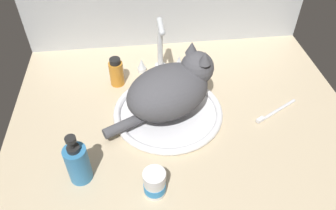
% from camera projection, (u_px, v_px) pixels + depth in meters
% --- Properties ---
extents(countertop, '(1.09, 0.80, 0.03)m').
position_uv_depth(countertop, '(181.00, 113.00, 1.08)').
color(countertop, '#CCB793').
rests_on(countertop, ground).
extents(backsplash_wall, '(1.09, 0.02, 0.38)m').
position_uv_depth(backsplash_wall, '(167.00, 6.00, 1.25)').
color(backsplash_wall, '#B2B7BC').
rests_on(backsplash_wall, ground).
extents(sink_basin, '(0.35, 0.35, 0.02)m').
position_uv_depth(sink_basin, '(168.00, 112.00, 1.05)').
color(sink_basin, white).
rests_on(sink_basin, countertop).
extents(faucet, '(0.17, 0.11, 0.22)m').
position_uv_depth(faucet, '(160.00, 52.00, 1.16)').
color(faucet, silver).
rests_on(faucet, countertop).
extents(cat, '(0.37, 0.29, 0.19)m').
position_uv_depth(cat, '(173.00, 88.00, 0.99)').
color(cat, '#4C4C51').
rests_on(cat, sink_basin).
extents(soap_pump_bottle, '(0.06, 0.06, 0.16)m').
position_uv_depth(soap_pump_bottle, '(78.00, 163.00, 0.84)').
color(soap_pump_bottle, teal).
rests_on(soap_pump_bottle, countertop).
extents(pill_bottle, '(0.06, 0.06, 0.08)m').
position_uv_depth(pill_bottle, '(155.00, 184.00, 0.82)').
color(pill_bottle, white).
rests_on(pill_bottle, countertop).
extents(amber_bottle, '(0.05, 0.05, 0.11)m').
position_uv_depth(amber_bottle, '(116.00, 72.00, 1.13)').
color(amber_bottle, '#C67A23').
rests_on(amber_bottle, countertop).
extents(toothbrush, '(0.16, 0.10, 0.02)m').
position_uv_depth(toothbrush, '(275.00, 111.00, 1.05)').
color(toothbrush, silver).
rests_on(toothbrush, countertop).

